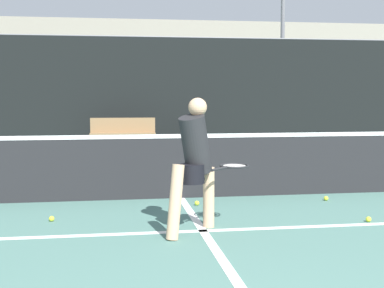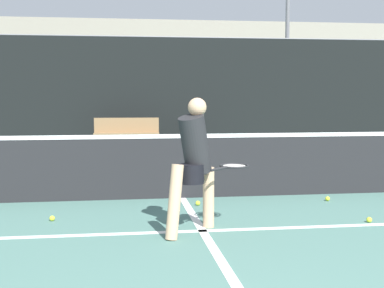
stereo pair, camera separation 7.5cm
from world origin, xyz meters
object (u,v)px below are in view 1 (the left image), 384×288
(trash_bin, at_px, (191,134))
(parked_car, at_px, (169,118))
(player_practicing, at_px, (195,160))
(courtside_bench, at_px, (123,132))

(trash_bin, xyz_separation_m, parked_car, (-0.00, 5.36, 0.16))
(player_practicing, bearing_deg, courtside_bench, 49.39)
(trash_bin, height_order, parked_car, parked_car)
(player_practicing, bearing_deg, trash_bin, 37.33)
(courtside_bench, distance_m, trash_bin, 1.85)
(player_practicing, xyz_separation_m, courtside_bench, (-0.60, 8.78, -0.34))
(trash_bin, bearing_deg, courtside_bench, 176.98)
(parked_car, bearing_deg, trash_bin, -89.96)
(player_practicing, height_order, trash_bin, player_practicing)
(player_practicing, xyz_separation_m, parked_car, (1.24, 14.04, -0.24))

